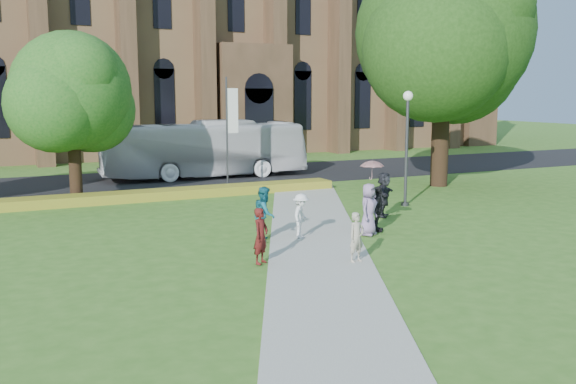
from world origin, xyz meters
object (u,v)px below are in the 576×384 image
tour_coach (204,149)px  pedestrian_0 (261,236)px  large_tree (444,33)px  streetlamp (407,134)px

tour_coach → pedestrian_0: bearing=170.3°
large_tree → tour_coach: (-10.75, 8.97, -6.61)m
streetlamp → large_tree: large_tree is taller
tour_coach → pedestrian_0: size_ratio=7.34×
large_tree → tour_coach: large_tree is taller
large_tree → pedestrian_0: bearing=-144.4°
tour_coach → large_tree: bearing=-126.2°
large_tree → tour_coach: bearing=140.2°
streetlamp → tour_coach: streetlamp is taller
large_tree → tour_coach: size_ratio=1.06×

